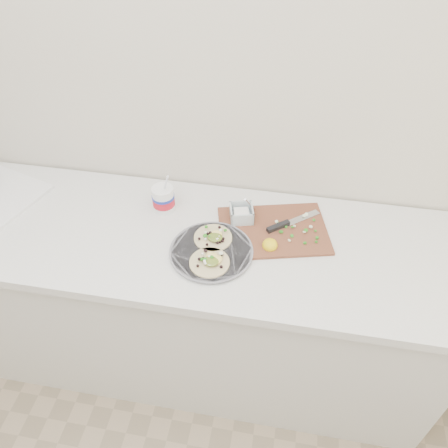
# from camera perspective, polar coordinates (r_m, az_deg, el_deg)

# --- Properties ---
(counter) EXTENTS (2.44, 0.66, 0.90)m
(counter) POSITION_cam_1_polar(r_m,az_deg,el_deg) (2.07, -7.87, -9.58)
(counter) COLOR silver
(counter) RESTS_ON ground
(taco_plate) EXTENTS (0.31, 0.31, 0.04)m
(taco_plate) POSITION_cam_1_polar(r_m,az_deg,el_deg) (1.61, -1.67, -3.37)
(taco_plate) COLOR slate
(taco_plate) RESTS_ON counter
(tub) EXTENTS (0.09, 0.09, 0.20)m
(tub) POSITION_cam_1_polar(r_m,az_deg,el_deg) (1.78, -7.88, 3.53)
(tub) COLOR white
(tub) RESTS_ON counter
(cutboard) EXTENTS (0.47, 0.38, 0.07)m
(cutboard) POSITION_cam_1_polar(r_m,az_deg,el_deg) (1.71, 6.24, -0.36)
(cutboard) COLOR brown
(cutboard) RESTS_ON counter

